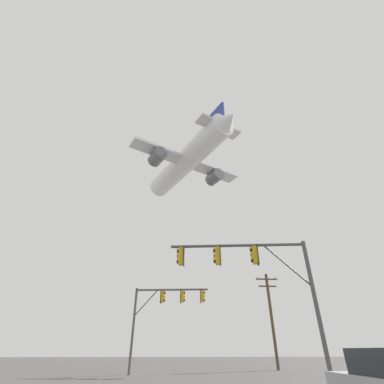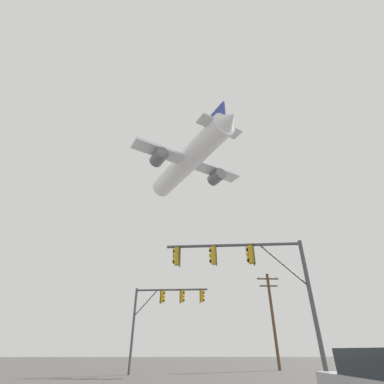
% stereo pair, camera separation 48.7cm
% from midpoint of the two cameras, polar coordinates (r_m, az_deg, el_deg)
% --- Properties ---
extents(signal_pole_near, '(7.00, 1.07, 6.49)m').
position_cam_midpoint_polar(signal_pole_near, '(14.63, 12.80, -15.41)').
color(signal_pole_near, '#4C4C51').
rests_on(signal_pole_near, ground).
extents(signal_pole_far, '(5.89, 0.91, 5.99)m').
position_cam_midpoint_polar(signal_pole_far, '(23.81, -5.21, -22.39)').
color(signal_pole_far, '#4C4C51').
rests_on(signal_pole_far, ground).
extents(utility_pole, '(2.20, 0.28, 8.38)m').
position_cam_midpoint_polar(utility_pole, '(30.00, 16.84, -23.23)').
color(utility_pole, brown).
rests_on(utility_pole, ground).
extents(airplane, '(20.56, 26.63, 7.77)m').
position_cam_midpoint_polar(airplane, '(52.15, -0.64, 6.28)').
color(airplane, white).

